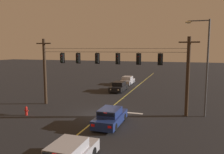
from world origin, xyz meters
name	(u,v)px	position (x,y,z in m)	size (l,w,h in m)	color
ground_plane	(102,115)	(0.00, 0.00, 0.00)	(180.00, 180.00, 0.00)	black
lane_centre_stripe	(124,97)	(0.00, 8.16, 0.00)	(0.14, 60.00, 0.01)	#D1C64C
stop_bar_paint	(126,112)	(1.90, 1.56, 0.00)	(3.40, 0.36, 0.01)	silver
signal_span_assembly	(109,73)	(0.00, 2.16, 3.77)	(16.82, 0.32, 7.24)	#38281C
traffic_light_leftmost	(62,58)	(-5.31, 2.14, 5.19)	(0.48, 0.41, 1.22)	black
traffic_light_left_inner	(78,58)	(-3.44, 2.14, 5.19)	(0.48, 0.41, 1.22)	black
traffic_light_centre	(97,58)	(-1.29, 2.14, 5.19)	(0.48, 0.41, 1.22)	black
traffic_light_right_inner	(117,59)	(0.88, 2.14, 5.19)	(0.48, 0.41, 1.22)	black
traffic_light_rightmost	(138,59)	(2.97, 2.14, 5.19)	(0.48, 0.41, 1.22)	black
traffic_light_far_right	(160,59)	(5.02, 2.14, 5.19)	(0.48, 0.41, 1.22)	black
car_waiting_near_lane	(110,117)	(1.60, -2.30, 0.65)	(1.80, 4.33, 1.39)	navy
car_oncoming_lead	(119,87)	(-1.77, 11.97, 0.65)	(1.80, 4.42, 1.39)	black
car_oncoming_trailing	(127,81)	(-2.07, 18.41, 0.65)	(1.80, 4.42, 1.39)	#A5A5AD
street_lamp_corner	(204,60)	(8.84, 2.44, 5.19)	(2.11, 0.30, 8.73)	#4C4F54
fire_hydrant	(26,111)	(-6.67, -2.20, 0.44)	(0.44, 0.22, 0.84)	red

